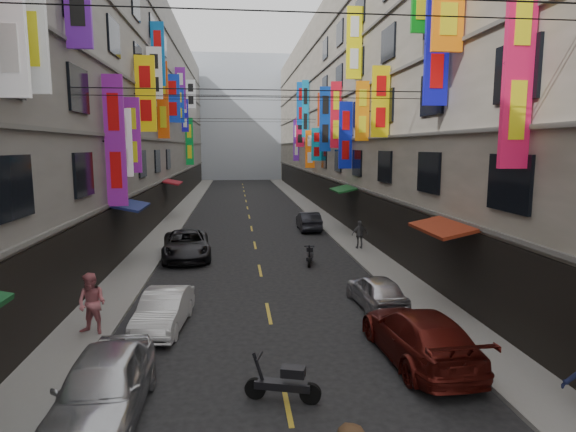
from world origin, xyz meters
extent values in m
cube|color=slate|center=(-6.00, 42.00, 0.06)|extent=(2.00, 90.00, 0.12)
cube|color=slate|center=(6.00, 42.00, 0.06)|extent=(2.00, 90.00, 0.12)
cube|color=gray|center=(-12.00, 42.00, 9.50)|extent=(10.00, 90.00, 19.00)
cube|color=black|center=(-6.95, 42.00, 1.50)|extent=(0.12, 85.50, 3.00)
cube|color=#66635E|center=(-6.94, 42.00, 3.20)|extent=(0.16, 90.00, 0.14)
cube|color=#66635E|center=(-6.94, 42.00, 6.40)|extent=(0.16, 90.00, 0.14)
cube|color=#66635E|center=(-6.94, 42.00, 9.60)|extent=(0.16, 90.00, 0.14)
cube|color=#66635E|center=(-6.94, 42.00, 12.80)|extent=(0.16, 90.00, 0.14)
cube|color=#66635E|center=(-6.94, 42.00, 16.00)|extent=(0.16, 90.00, 0.14)
cube|color=#AEA192|center=(12.00, 42.00, 9.50)|extent=(10.00, 90.00, 19.00)
cube|color=black|center=(6.95, 42.00, 1.50)|extent=(0.12, 85.50, 3.00)
cube|color=#66635E|center=(6.94, 42.00, 3.20)|extent=(0.16, 90.00, 0.14)
cube|color=#66635E|center=(6.94, 42.00, 6.40)|extent=(0.16, 90.00, 0.14)
cube|color=#66635E|center=(6.94, 42.00, 9.60)|extent=(0.16, 90.00, 0.14)
cube|color=#66635E|center=(6.94, 42.00, 12.80)|extent=(0.16, 90.00, 0.14)
cube|color=#66635E|center=(6.94, 42.00, 16.00)|extent=(0.16, 90.00, 0.14)
cube|color=#A9B1BC|center=(0.00, 92.00, 11.00)|extent=(18.00, 8.00, 22.00)
cube|color=white|center=(-6.51, 14.47, 9.15)|extent=(0.77, 0.18, 4.16)
cylinder|color=black|center=(-6.56, 14.47, 9.15)|extent=(0.87, 0.08, 0.08)
cube|color=#D81447|center=(6.49, 14.17, 8.07)|extent=(0.81, 0.18, 5.61)
cylinder|color=black|center=(6.54, 14.17, 8.07)|extent=(0.91, 0.08, 0.08)
cube|color=#0F10B4|center=(6.45, 19.52, 9.66)|extent=(0.90, 0.18, 4.48)
cylinder|color=black|center=(6.50, 19.52, 9.66)|extent=(1.00, 0.08, 0.08)
cube|color=#791783|center=(-6.46, 24.18, 6.11)|extent=(0.88, 0.18, 5.86)
cylinder|color=black|center=(-6.51, 24.18, 6.11)|extent=(0.98, 0.08, 0.08)
cube|color=white|center=(-6.50, 26.07, 6.06)|extent=(0.79, 0.18, 3.30)
cylinder|color=black|center=(-6.55, 26.07, 6.06)|extent=(0.89, 0.08, 0.08)
cube|color=#DCBE0B|center=(6.44, 26.45, 8.18)|extent=(0.92, 0.18, 3.63)
cylinder|color=black|center=(6.49, 26.45, 8.18)|extent=(1.02, 0.08, 0.08)
cube|color=#7C1886|center=(-6.50, 28.23, 6.47)|extent=(0.81, 0.18, 3.96)
cylinder|color=black|center=(-6.55, 28.23, 6.47)|extent=(0.91, 0.08, 0.08)
cube|color=orange|center=(6.50, 30.24, 7.98)|extent=(0.81, 0.18, 3.51)
cylinder|color=black|center=(6.55, 30.24, 7.98)|extent=(0.91, 0.08, 0.08)
cube|color=yellow|center=(-6.32, 31.56, 8.98)|extent=(1.16, 0.18, 4.42)
cylinder|color=black|center=(-6.37, 31.56, 8.98)|extent=(1.26, 0.08, 0.08)
cube|color=yellow|center=(6.42, 32.28, 12.30)|extent=(0.96, 0.18, 4.38)
cylinder|color=black|center=(6.47, 32.28, 12.30)|extent=(1.06, 0.08, 0.08)
cube|color=#0D1B9F|center=(6.45, 34.36, 6.65)|extent=(0.91, 0.18, 4.53)
cylinder|color=black|center=(6.50, 34.36, 6.65)|extent=(1.01, 0.08, 0.08)
cube|color=silver|center=(-6.41, 35.82, 10.79)|extent=(0.97, 0.18, 3.41)
cylinder|color=black|center=(-6.46, 35.82, 10.79)|extent=(1.07, 0.08, 0.08)
cube|color=#0C559A|center=(-6.44, 37.79, 12.40)|extent=(0.93, 0.18, 4.41)
cylinder|color=black|center=(-6.49, 37.79, 12.40)|extent=(1.03, 0.08, 0.08)
cube|color=red|center=(6.50, 37.96, 8.24)|extent=(0.79, 0.18, 4.92)
cylinder|color=black|center=(6.55, 37.96, 8.24)|extent=(0.89, 0.08, 0.08)
cube|color=#CD460B|center=(-6.47, 39.52, 9.35)|extent=(0.86, 0.18, 5.70)
cylinder|color=black|center=(-6.52, 39.52, 9.35)|extent=(0.96, 0.08, 0.08)
cube|color=#0D369A|center=(6.43, 41.88, 8.15)|extent=(0.95, 0.18, 5.32)
cylinder|color=black|center=(6.48, 41.88, 8.15)|extent=(1.05, 0.08, 0.08)
cube|color=#1032BA|center=(-6.29, 44.13, 9.93)|extent=(1.21, 0.18, 3.99)
cylinder|color=black|center=(-6.34, 44.13, 9.93)|extent=(1.31, 0.08, 0.08)
cube|color=#C33A12|center=(6.55, 44.43, 9.12)|extent=(0.69, 0.18, 2.92)
cylinder|color=black|center=(6.60, 44.43, 9.12)|extent=(0.79, 0.08, 0.08)
cube|color=#0D82A0|center=(6.43, 46.15, 6.09)|extent=(0.94, 0.18, 3.01)
cylinder|color=black|center=(6.48, 46.15, 6.09)|extent=(1.04, 0.08, 0.08)
cube|color=#0E19AE|center=(-6.50, 47.85, 9.85)|extent=(0.80, 0.18, 3.45)
cylinder|color=black|center=(-6.55, 47.85, 9.85)|extent=(0.90, 0.08, 0.08)
cube|color=#0F34BA|center=(-6.44, 50.35, 9.88)|extent=(0.92, 0.18, 3.34)
cylinder|color=black|center=(-6.49, 50.35, 9.88)|extent=(1.02, 0.08, 0.08)
cube|color=orange|center=(6.43, 50.05, 5.63)|extent=(0.95, 0.18, 3.76)
cylinder|color=black|center=(6.48, 50.05, 5.63)|extent=(1.05, 0.08, 0.08)
cube|color=#691886|center=(-6.40, 51.55, 11.62)|extent=(0.99, 0.18, 4.07)
cylinder|color=black|center=(-6.45, 51.55, 11.62)|extent=(1.09, 0.08, 0.08)
cube|color=#0E7AAD|center=(6.54, 54.26, 9.94)|extent=(0.72, 0.18, 6.08)
cylinder|color=black|center=(6.59, 54.26, 9.94)|extent=(0.82, 0.08, 0.08)
cube|color=#160EA3|center=(-6.53, 56.44, 9.28)|extent=(0.74, 0.18, 3.54)
cylinder|color=black|center=(-6.58, 56.44, 9.28)|extent=(0.84, 0.08, 0.08)
cube|color=blue|center=(6.38, 56.34, 10.67)|extent=(1.04, 0.18, 4.72)
cylinder|color=black|center=(6.43, 56.34, 10.67)|extent=(1.14, 0.08, 0.08)
cube|color=#E3153F|center=(6.43, 57.68, 7.59)|extent=(0.95, 0.18, 3.46)
cylinder|color=black|center=(6.48, 57.68, 7.59)|extent=(1.05, 0.08, 0.08)
cube|color=#0A772C|center=(-6.45, 59.89, 6.50)|extent=(0.90, 0.18, 5.51)
cylinder|color=black|center=(-6.50, 59.89, 6.50)|extent=(1.00, 0.08, 0.08)
cube|color=silver|center=(-6.34, 62.34, 12.21)|extent=(1.12, 0.18, 3.38)
cylinder|color=black|center=(-6.39, 62.34, 12.21)|extent=(1.22, 0.08, 0.08)
cube|color=#571B95|center=(6.54, 62.14, 6.67)|extent=(0.71, 0.18, 5.10)
cylinder|color=black|center=(6.59, 62.14, 6.67)|extent=(0.81, 0.08, 0.08)
cube|color=maroon|center=(6.30, 18.00, 3.00)|extent=(1.39, 3.20, 0.41)
cube|color=navy|center=(-6.30, 26.00, 3.00)|extent=(1.39, 3.20, 0.41)
cube|color=#155221|center=(6.30, 34.00, 3.00)|extent=(1.39, 3.20, 0.41)
cube|color=maroon|center=(-6.30, 42.00, 3.00)|extent=(1.39, 3.20, 0.41)
cylinder|color=black|center=(0.00, 22.00, 8.20)|extent=(14.00, 0.04, 0.04)
cylinder|color=black|center=(0.00, 36.00, 9.40)|extent=(14.00, 0.04, 0.04)
cylinder|color=black|center=(0.00, 50.00, 8.60)|extent=(14.00, 0.04, 0.04)
cube|color=gold|center=(0.00, 12.00, 0.01)|extent=(0.12, 2.20, 0.01)
cube|color=gold|center=(0.00, 18.00, 0.01)|extent=(0.12, 2.20, 0.01)
cube|color=gold|center=(0.00, 24.00, 0.01)|extent=(0.12, 2.20, 0.01)
cube|color=gold|center=(0.00, 30.00, 0.01)|extent=(0.12, 2.20, 0.01)
cube|color=gold|center=(0.00, 36.00, 0.01)|extent=(0.12, 2.20, 0.01)
cube|color=gold|center=(0.00, 42.00, 0.01)|extent=(0.12, 2.20, 0.01)
cube|color=gold|center=(0.00, 48.00, 0.01)|extent=(0.12, 2.20, 0.01)
cube|color=gold|center=(0.00, 54.00, 0.01)|extent=(0.12, 2.20, 0.01)
cube|color=gold|center=(0.00, 60.00, 0.01)|extent=(0.12, 2.20, 0.01)
cube|color=gold|center=(0.00, 66.00, 0.01)|extent=(0.12, 2.20, 0.01)
cube|color=gold|center=(0.00, 72.00, 0.01)|extent=(0.12, 2.20, 0.01)
cube|color=gold|center=(0.00, 78.00, 0.01)|extent=(0.12, 2.20, 0.01)
cylinder|color=black|center=(-0.71, 12.19, 0.25)|extent=(0.51, 0.26, 0.50)
cylinder|color=black|center=(0.54, 11.82, 0.25)|extent=(0.51, 0.26, 0.50)
cube|color=black|center=(-0.09, 12.01, 0.40)|extent=(1.33, 0.66, 0.18)
cube|color=black|center=(0.15, 11.93, 0.75)|extent=(0.62, 0.46, 0.22)
cylinder|color=black|center=(-0.61, 12.16, 0.70)|extent=(0.36, 0.18, 0.88)
cylinder|color=black|center=(-0.61, 12.16, 1.05)|extent=(0.20, 0.50, 0.06)
cylinder|color=black|center=(2.43, 24.32, 0.25)|extent=(0.21, 0.51, 0.50)
cylinder|color=black|center=(2.68, 25.59, 0.25)|extent=(0.21, 0.51, 0.50)
cube|color=black|center=(2.55, 24.95, 0.40)|extent=(0.55, 1.33, 0.18)
cube|color=black|center=(2.60, 25.20, 0.75)|extent=(0.42, 0.60, 0.22)
cylinder|color=black|center=(2.45, 24.41, 0.70)|extent=(0.15, 0.36, 0.88)
cylinder|color=black|center=(2.45, 24.41, 1.05)|extent=(0.50, 0.16, 0.06)
imported|color=silver|center=(-4.00, 11.68, 0.75)|extent=(1.78, 4.41, 1.50)
imported|color=silver|center=(-3.48, 16.94, 0.62)|extent=(1.68, 3.86, 1.24)
imported|color=black|center=(-3.75, 27.00, 0.73)|extent=(2.93, 5.46, 1.46)
imported|color=#53130E|center=(3.87, 13.77, 0.72)|extent=(2.27, 5.04, 1.44)
imported|color=silver|center=(4.00, 18.27, 0.61)|extent=(1.70, 3.69, 1.22)
imported|color=#212228|center=(4.00, 34.89, 0.66)|extent=(1.42, 4.00, 1.32)
imported|color=#C3676E|center=(-5.56, 16.44, 1.08)|extent=(1.09, 0.91, 1.92)
imported|color=#555557|center=(5.89, 27.91, 0.92)|extent=(0.96, 0.57, 1.61)
camera|label=1|loc=(-1.10, 1.60, 5.86)|focal=30.00mm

